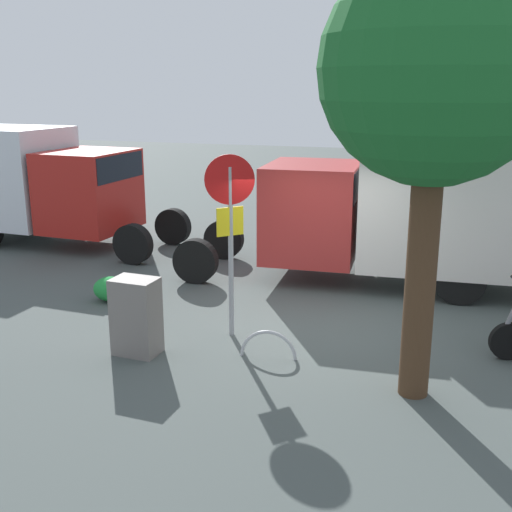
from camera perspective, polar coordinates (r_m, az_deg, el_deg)
ground_plane at (r=10.59m, az=5.98°, el=-6.35°), size 60.00×60.00×0.00m
box_truck_near at (r=12.68m, az=15.49°, el=4.16°), size 8.33×2.66×2.78m
box_truck_far at (r=16.89m, az=-19.98°, el=6.51°), size 6.88×2.47×2.84m
stop_sign at (r=9.66m, az=-2.34°, el=3.47°), size 0.71×0.33×2.88m
street_tree at (r=7.74m, az=15.85°, el=15.57°), size 2.70×2.70×5.41m
utility_cabinet at (r=9.51m, az=-10.73°, el=-5.37°), size 0.67×0.50×1.16m
bike_rack_hoop at (r=9.42m, az=1.11°, el=-9.11°), size 0.85×0.14×0.85m
shrub_near_sign at (r=11.98m, az=-12.92°, el=-2.91°), size 0.67×0.55×0.46m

